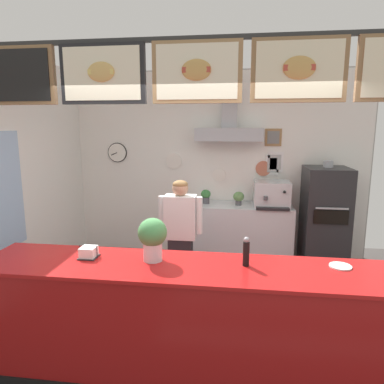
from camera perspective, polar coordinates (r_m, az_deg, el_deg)
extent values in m
plane|color=#3F3A38|center=(3.87, 1.18, -23.18)|extent=(6.31, 6.31, 0.00)
cube|color=#9E9E99|center=(5.87, 4.18, 4.42)|extent=(4.84, 0.12, 3.04)
cube|color=white|center=(5.81, 4.14, 4.35)|extent=(4.80, 0.01, 3.00)
cylinder|color=black|center=(6.12, -12.05, 6.30)|extent=(0.33, 0.02, 0.33)
cylinder|color=white|center=(6.11, -12.09, 6.29)|extent=(0.30, 0.01, 0.30)
cube|color=black|center=(6.12, -12.57, 6.07)|extent=(0.11, 0.01, 0.06)
cylinder|color=white|center=(5.87, -2.96, 5.04)|extent=(0.26, 0.02, 0.26)
cylinder|color=white|center=(5.81, 4.44, 2.79)|extent=(0.21, 0.02, 0.21)
cylinder|color=#C1664C|center=(5.80, 11.52, 3.76)|extent=(0.24, 0.02, 0.24)
cube|color=white|center=(5.80, 13.41, 4.76)|extent=(0.25, 0.02, 0.33)
cube|color=#A3A3A3|center=(5.79, 13.42, 4.75)|extent=(0.18, 0.01, 0.24)
cube|color=white|center=(5.80, 12.90, 4.28)|extent=(0.21, 0.02, 0.32)
cube|color=#A3A3A3|center=(5.79, 12.90, 4.27)|extent=(0.15, 0.01, 0.23)
cube|color=#997047|center=(5.77, 13.09, 8.66)|extent=(0.26, 0.02, 0.28)
cube|color=slate|center=(5.76, 13.10, 8.65)|extent=(0.19, 0.01, 0.20)
cube|color=#A3A5AD|center=(5.57, 6.04, 9.30)|extent=(1.04, 0.41, 0.20)
cube|color=#A3A5AD|center=(5.66, 6.17, 14.69)|extent=(0.24, 0.24, 0.86)
cube|color=#2D2D2D|center=(3.08, 0.90, 23.74)|extent=(4.00, 0.04, 0.04)
cube|color=olive|center=(3.57, -26.83, 16.51)|extent=(0.74, 0.05, 0.49)
cube|color=black|center=(3.55, -27.09, 16.54)|extent=(0.66, 0.01, 0.43)
cube|color=black|center=(3.20, -14.31, 18.10)|extent=(0.74, 0.05, 0.49)
cube|color=#F2E5C6|center=(3.17, -14.51, 18.16)|extent=(0.66, 0.01, 0.43)
ellipsoid|color=#DBAD60|center=(3.16, -14.60, 18.40)|extent=(0.23, 0.04, 0.16)
cube|color=#E5C666|center=(3.16, -14.66, 18.42)|extent=(0.22, 0.01, 0.04)
cube|color=#9E754C|center=(3.00, 0.82, 18.92)|extent=(0.74, 0.05, 0.49)
cube|color=#F2E5C6|center=(2.98, 0.75, 19.00)|extent=(0.66, 0.01, 0.43)
ellipsoid|color=tan|center=(2.97, 0.72, 19.27)|extent=(0.24, 0.04, 0.17)
cube|color=#B74233|center=(2.96, 0.70, 19.29)|extent=(0.23, 0.01, 0.04)
cube|color=olive|center=(3.02, 16.93, 18.45)|extent=(0.74, 0.05, 0.49)
cube|color=beige|center=(2.99, 17.01, 18.52)|extent=(0.66, 0.01, 0.43)
ellipsoid|color=tan|center=(2.98, 17.07, 18.79)|extent=(0.25, 0.04, 0.18)
cube|color=#B74233|center=(2.97, 17.09, 18.81)|extent=(0.24, 0.01, 0.05)
cube|color=maroon|center=(3.19, 0.12, -20.74)|extent=(3.58, 0.67, 0.99)
cube|color=#B31515|center=(2.95, 0.12, -12.24)|extent=(3.65, 0.70, 0.03)
cube|color=silver|center=(5.68, 8.03, -6.71)|extent=(1.56, 0.63, 0.94)
cube|color=#9FA1A5|center=(5.78, 7.95, -9.55)|extent=(1.48, 0.58, 0.02)
cube|color=#232326|center=(5.64, 20.73, -4.15)|extent=(0.63, 0.70, 1.56)
cube|color=black|center=(5.27, 21.68, -3.84)|extent=(0.47, 0.02, 0.20)
cube|color=#A3A5AD|center=(5.22, 21.83, -2.50)|extent=(0.44, 0.02, 0.02)
cylinder|color=#A3A5AD|center=(5.49, 21.30, 4.26)|extent=(0.14, 0.14, 0.10)
cube|color=#232328|center=(4.49, -1.85, -12.36)|extent=(0.29, 0.20, 0.81)
cube|color=white|center=(4.27, -1.90, -4.07)|extent=(0.38, 0.22, 0.53)
cylinder|color=white|center=(4.23, 1.18, -3.83)|extent=(0.08, 0.08, 0.45)
cylinder|color=white|center=(4.30, -4.94, -3.62)|extent=(0.08, 0.08, 0.45)
sphere|color=tan|center=(4.19, -1.93, 0.62)|extent=(0.20, 0.20, 0.20)
ellipsoid|color=olive|center=(4.18, -1.93, 1.21)|extent=(0.19, 0.19, 0.11)
cube|color=silver|center=(5.52, 12.83, -0.27)|extent=(0.54, 0.46, 0.39)
cylinder|color=#4C4C51|center=(5.26, 11.90, -0.98)|extent=(0.06, 0.06, 0.06)
cube|color=black|center=(5.30, 13.00, -2.68)|extent=(0.48, 0.10, 0.04)
sphere|color=black|center=(5.28, 14.83, 0.01)|extent=(0.04, 0.04, 0.04)
cylinder|color=#4C4C51|center=(5.52, 7.58, -1.74)|extent=(0.10, 0.10, 0.08)
ellipsoid|color=#5B844C|center=(5.50, 7.60, -0.74)|extent=(0.17, 0.17, 0.15)
cylinder|color=#4C4C51|center=(5.61, 2.25, -1.36)|extent=(0.12, 0.12, 0.10)
ellipsoid|color=#387A3D|center=(5.59, 2.26, -0.32)|extent=(0.15, 0.15, 0.14)
cylinder|color=white|center=(3.17, 23.01, -11.06)|extent=(0.18, 0.18, 0.01)
cube|color=#262628|center=(3.25, -16.43, -10.10)|extent=(0.15, 0.15, 0.01)
cylinder|color=#262628|center=(3.27, -17.73, -9.14)|extent=(0.01, 0.01, 0.11)
cylinder|color=#262628|center=(3.21, -15.21, -9.39)|extent=(0.01, 0.01, 0.11)
cube|color=white|center=(3.24, -16.48, -9.36)|extent=(0.13, 0.13, 0.09)
cylinder|color=black|center=(2.95, 8.80, -9.93)|extent=(0.05, 0.05, 0.20)
sphere|color=gray|center=(2.91, 8.87, -7.70)|extent=(0.05, 0.05, 0.05)
cylinder|color=silver|center=(3.06, -6.39, -9.57)|extent=(0.16, 0.16, 0.16)
cylinder|color=gray|center=(3.07, -6.37, -10.48)|extent=(0.15, 0.15, 0.05)
ellipsoid|color=#47894C|center=(3.00, -6.46, -6.56)|extent=(0.25, 0.25, 0.25)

